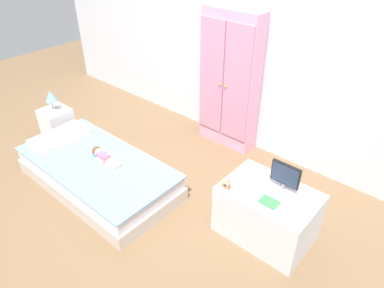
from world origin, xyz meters
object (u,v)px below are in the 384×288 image
nightstand (57,124)px  tv_monitor (285,176)px  doll (101,155)px  table_lamp (51,97)px  bed (98,173)px  book_green (269,202)px  tv_stand (267,213)px  rocking_horse_toy (227,182)px  wardrobe (230,81)px

nightstand → tv_monitor: (2.78, 0.40, 0.42)m
doll → nightstand: bearing=172.3°
table_lamp → bed: bearing=-11.5°
tv_monitor → book_green: (-0.00, -0.21, -0.13)m
bed → nightstand: 1.12m
tv_stand → book_green: book_green is taller
table_lamp → doll: bearing=-7.7°
doll → rocking_horse_toy: 1.38m
doll → wardrobe: size_ratio=0.25×
bed → table_lamp: 1.20m
table_lamp → tv_stand: size_ratio=0.33×
doll → table_lamp: 1.12m
doll → tv_monitor: 1.80m
nightstand → wardrobe: size_ratio=0.25×
doll → wardrobe: 1.59m
nightstand → tv_stand: (2.72, 0.31, 0.04)m
nightstand → book_green: (2.78, 0.19, 0.28)m
table_lamp → book_green: (2.78, 0.19, -0.09)m
tv_monitor → wardrobe: bearing=143.3°
bed → wardrobe: size_ratio=1.08×
tv_stand → rocking_horse_toy: bearing=-147.8°
book_green → table_lamp: bearing=-176.0°
bed → tv_monitor: tv_monitor is taller
tv_stand → book_green: size_ratio=5.24×
bed → tv_monitor: bearing=20.4°
bed → tv_monitor: (1.69, 0.63, 0.47)m
bed → doll: doll is taller
doll → tv_stand: size_ratio=0.51×
rocking_horse_toy → doll: bearing=-168.4°
nightstand → wardrobe: bearing=39.1°
bed → table_lamp: bearing=168.5°
table_lamp → tv_monitor: (2.78, 0.40, 0.05)m
wardrobe → book_green: (1.19, -1.10, -0.30)m
tv_monitor → bed: bearing=-159.6°
nightstand → table_lamp: (0.00, -0.00, 0.37)m
doll → rocking_horse_toy: rocking_horse_toy is taller
wardrobe → rocking_horse_toy: size_ratio=13.63×
doll → wardrobe: wardrobe is taller
nightstand → tv_monitor: bearing=8.2°
tv_monitor → nightstand: bearing=-171.8°
tv_monitor → tv_stand: bearing=-123.8°
nightstand → table_lamp: bearing=-3.6°
bed → book_green: size_ratio=11.51×
table_lamp → tv_monitor: tv_monitor is taller
bed → table_lamp: table_lamp is taller
table_lamp → wardrobe: (1.59, 1.29, 0.22)m
nightstand → tv_monitor: 2.84m
bed → rocking_horse_toy: rocking_horse_toy is taller
tv_monitor → book_green: tv_monitor is taller
bed → wardrobe: wardrobe is taller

